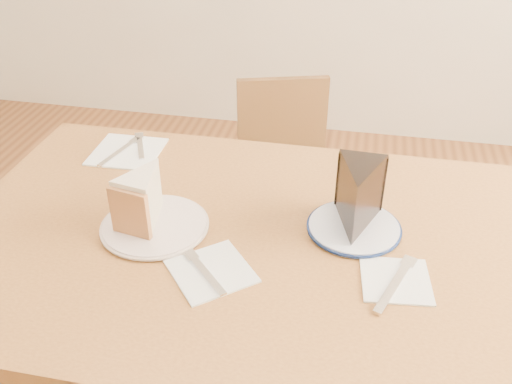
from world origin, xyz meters
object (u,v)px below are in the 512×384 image
at_px(chair_far, 285,181).
at_px(plate_navy, 354,228).
at_px(table, 243,273).
at_px(chocolate_cake, 357,201).
at_px(carrot_cake, 146,197).
at_px(plate_cream, 155,226).

bearing_deg(chair_far, plate_navy, 92.19).
bearing_deg(table, plate_navy, 15.98).
bearing_deg(chocolate_cake, carrot_cake, 9.97).
relative_size(table, chocolate_cake, 8.81).
bearing_deg(carrot_cake, chair_far, 87.64).
xyz_separation_m(chair_far, plate_navy, (0.24, -0.70, 0.34)).
bearing_deg(plate_cream, chair_far, 78.48).
bearing_deg(chocolate_cake, plate_navy, -37.01).
bearing_deg(plate_cream, table, 3.72).
relative_size(table, chair_far, 1.63).
bearing_deg(chair_far, table, 74.80).
xyz_separation_m(table, plate_cream, (-0.18, -0.01, 0.10)).
relative_size(plate_navy, chocolate_cake, 1.35).
distance_m(table, chocolate_cake, 0.29).
bearing_deg(chocolate_cake, plate_cream, 12.82).
xyz_separation_m(carrot_cake, chocolate_cake, (0.42, 0.06, 0.01)).
xyz_separation_m(table, chocolate_cake, (0.22, 0.06, 0.17)).
distance_m(table, carrot_cake, 0.26).
height_order(plate_cream, carrot_cake, carrot_cake).
xyz_separation_m(plate_navy, chocolate_cake, (0.00, -0.00, 0.07)).
xyz_separation_m(chair_far, plate_cream, (-0.16, -0.77, 0.34)).
distance_m(chair_far, carrot_cake, 0.87).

